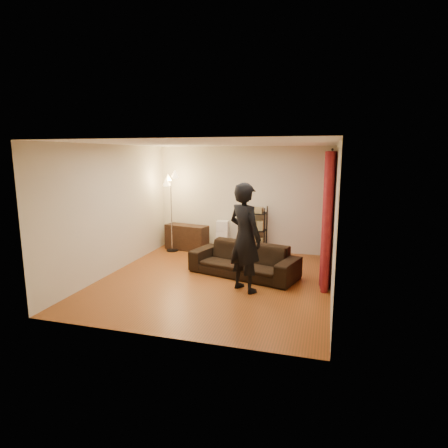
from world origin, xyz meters
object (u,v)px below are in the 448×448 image
(floor_lamp, at_px, (171,213))
(person, at_px, (245,238))
(sofa, at_px, (244,260))
(wire_shelf, at_px, (255,230))
(media_cabinet, at_px, (187,237))
(storage_boxes, at_px, (223,236))

(floor_lamp, bearing_deg, person, -42.99)
(sofa, xyz_separation_m, person, (0.21, -0.86, 0.68))
(wire_shelf, xyz_separation_m, floor_lamp, (-2.12, -0.38, 0.41))
(person, relative_size, wire_shelf, 1.67)
(media_cabinet, relative_size, floor_lamp, 0.56)
(person, xyz_separation_m, media_cabinet, (-2.14, 2.54, -0.67))
(sofa, xyz_separation_m, floor_lamp, (-2.25, 1.43, 0.68))
(sofa, distance_m, storage_boxes, 2.09)
(person, bearing_deg, storage_boxes, -33.46)
(sofa, distance_m, media_cabinet, 2.56)
(sofa, relative_size, person, 1.12)
(storage_boxes, bearing_deg, floor_lamp, -161.78)
(wire_shelf, relative_size, floor_lamp, 0.60)
(person, relative_size, media_cabinet, 1.77)
(wire_shelf, bearing_deg, media_cabinet, -163.89)
(sofa, relative_size, wire_shelf, 1.87)
(sofa, height_order, storage_boxes, storage_boxes)
(person, xyz_separation_m, wire_shelf, (-0.34, 2.68, -0.40))
(sofa, distance_m, person, 1.12)
(sofa, relative_size, media_cabinet, 1.99)
(person, height_order, wire_shelf, person)
(sofa, xyz_separation_m, storage_boxes, (-0.99, 1.85, 0.07))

